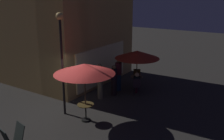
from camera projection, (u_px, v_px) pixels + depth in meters
The scene contains 13 objects.
ground_plane at pixel (70, 119), 10.91m from camera, with size 60.00×60.00×0.00m, color #2D2B28.
street_lamp_near_corner at pixel (61, 48), 10.61m from camera, with size 0.31×0.31×4.42m.
menu_sandwich_board at pixel (13, 140), 8.47m from camera, with size 0.77×0.68×0.97m.
cafe_table_0 at pixel (86, 109), 10.68m from camera, with size 0.68×0.68×0.74m.
cafe_table_1 at pixel (136, 81), 14.13m from camera, with size 0.67×0.67×0.78m.
patio_umbrella_0 at pixel (84, 69), 10.19m from camera, with size 2.46×2.46×2.47m.
patio_umbrella_1 at pixel (137, 55), 13.72m from camera, with size 2.40×2.40×2.22m.
cafe_chair_0 at pixel (137, 85), 13.32m from camera, with size 0.52×0.52×0.95m.
cafe_chair_1 at pixel (137, 76), 14.90m from camera, with size 0.54×0.54×0.94m.
patron_seated_0 at pixel (137, 82), 13.42m from camera, with size 0.55×0.50×1.23m.
patron_standing_1 at pixel (100, 81), 12.86m from camera, with size 0.30×0.30×1.82m.
patron_standing_2 at pixel (118, 75), 13.97m from camera, with size 0.36×0.36×1.77m.
patron_standing_3 at pixel (114, 80), 13.35m from camera, with size 0.34×0.34×1.63m.
Camera 1 is at (-7.32, -6.86, 5.10)m, focal length 41.31 mm.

